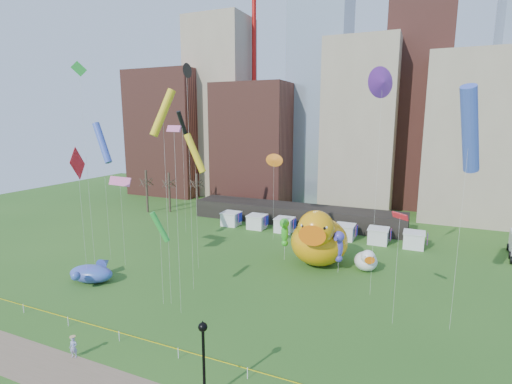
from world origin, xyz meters
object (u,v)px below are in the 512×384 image
at_px(whale_inflatable, 92,273).
at_px(seahorse_green, 285,230).
at_px(big_duck, 319,239).
at_px(seahorse_purple, 339,244).
at_px(small_duck, 366,260).
at_px(lamppost, 204,353).
at_px(woman, 74,347).

bearing_deg(whale_inflatable, seahorse_green, 28.39).
distance_m(big_duck, seahorse_green, 4.60).
height_order(seahorse_purple, whale_inflatable, seahorse_purple).
relative_size(small_duck, seahorse_purple, 0.80).
height_order(seahorse_green, whale_inflatable, seahorse_green).
distance_m(seahorse_green, seahorse_purple, 7.61).
distance_m(lamppost, woman, 12.26).
xyz_separation_m(big_duck, lamppost, (-0.59, -26.97, 0.06)).
bearing_deg(whale_inflatable, woman, -60.67).
distance_m(big_duck, whale_inflatable, 27.55).
relative_size(big_duck, lamppost, 1.75).
bearing_deg(lamppost, big_duck, 88.75).
height_order(big_duck, woman, big_duck).
relative_size(seahorse_green, whale_inflatable, 0.86).
bearing_deg(seahorse_green, seahorse_purple, -8.63).
bearing_deg(small_duck, woman, -143.93).
bearing_deg(seahorse_green, big_duck, 3.96).
bearing_deg(small_duck, seahorse_green, 163.51).
height_order(small_duck, lamppost, lamppost).
relative_size(seahorse_green, seahorse_purple, 1.09).
xyz_separation_m(small_duck, seahorse_purple, (-3.05, -2.03, 2.32)).
xyz_separation_m(small_duck, woman, (-18.51, -27.44, -0.48)).
bearing_deg(big_duck, seahorse_green, 177.38).
bearing_deg(lamppost, woman, 180.00).
distance_m(whale_inflatable, lamppost, 24.93).
distance_m(small_duck, lamppost, 28.30).
bearing_deg(seahorse_purple, lamppost, -86.84).
xyz_separation_m(seahorse_green, whale_inflatable, (-18.06, -15.39, -3.13)).
relative_size(big_duck, seahorse_purple, 1.93).
bearing_deg(lamppost, seahorse_green, 98.40).
bearing_deg(whale_inflatable, small_duck, 17.24).
relative_size(small_duck, lamppost, 0.72).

